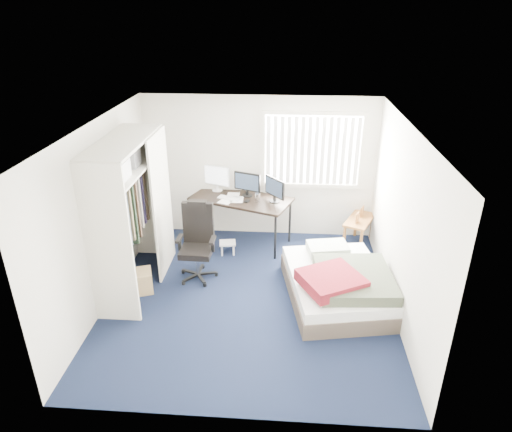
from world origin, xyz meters
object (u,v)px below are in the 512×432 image
Objects in this scene: office_chair at (198,249)px; bed at (339,283)px; desk at (242,197)px; nightstand at (359,222)px.

office_chair is 0.60× the size of bed.
bed is at bearing -47.26° from desk.
nightstand is at bearing -0.97° from desk.
desk is 1.54× the size of office_chair.
desk is 1.37m from office_chair.
desk reaches higher than nightstand.
desk is at bearing 64.67° from office_chair.
nightstand is 1.72m from bed.
desk reaches higher than bed.
office_chair is 2.17m from bed.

